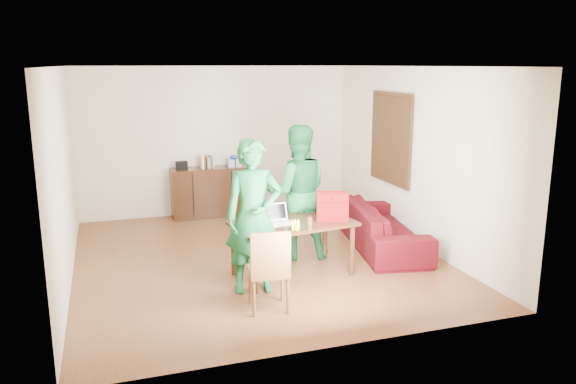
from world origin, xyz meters
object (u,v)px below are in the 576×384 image
object	(u,v)px
person_far	(297,192)
bottle	(310,222)
red_bag	(332,209)
laptop	(278,220)
chair	(269,286)
table	(293,229)
sofa	(383,227)
person_near	(254,216)

from	to	relation	value
person_far	bottle	world-z (taller)	person_far
bottle	red_bag	size ratio (longest dim) A/B	0.46
laptop	bottle	world-z (taller)	laptop
chair	laptop	xyz separation A→B (m)	(0.41, 0.93, 0.49)
person_far	laptop	xyz separation A→B (m)	(-0.49, -0.70, -0.19)
table	red_bag	size ratio (longest dim) A/B	4.02
person_far	sofa	size ratio (longest dim) A/B	0.86
table	chair	bearing A→B (deg)	-130.96
table	chair	world-z (taller)	chair
chair	table	bearing A→B (deg)	64.43
person_far	laptop	world-z (taller)	person_far
bottle	red_bag	bearing A→B (deg)	37.59
bottle	sofa	distance (m)	1.97
person_near	table	bearing A→B (deg)	36.84
person_near	person_far	distance (m)	1.37
table	chair	size ratio (longest dim) A/B	1.71
table	laptop	distance (m)	0.24
bottle	sofa	world-z (taller)	bottle
bottle	red_bag	xyz separation A→B (m)	(0.44, 0.34, 0.06)
person_near	laptop	distance (m)	0.56
table	bottle	size ratio (longest dim) A/B	8.81
red_bag	chair	bearing A→B (deg)	-122.45
person_near	red_bag	bearing A→B (deg)	21.70
bottle	laptop	bearing A→B (deg)	127.29
chair	sofa	size ratio (longest dim) A/B	0.44
laptop	red_bag	size ratio (longest dim) A/B	0.83
chair	person_near	xyz separation A→B (m)	(-0.01, 0.60, 0.66)
bottle	person_near	bearing A→B (deg)	176.06
person_near	person_far	world-z (taller)	person_far
red_bag	person_near	bearing A→B (deg)	-146.18
red_bag	sofa	world-z (taller)	red_bag
laptop	red_bag	xyz separation A→B (m)	(0.73, -0.04, 0.11)
laptop	bottle	size ratio (longest dim) A/B	1.83
table	person_near	distance (m)	0.77
chair	person_near	distance (m)	0.89
table	laptop	xyz separation A→B (m)	(-0.20, -0.02, 0.13)
laptop	red_bag	distance (m)	0.74
person_far	chair	bearing A→B (deg)	72.29
table	sofa	distance (m)	1.83
red_bag	laptop	bearing A→B (deg)	-163.53
laptop	sofa	world-z (taller)	laptop
person_near	red_bag	world-z (taller)	person_near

